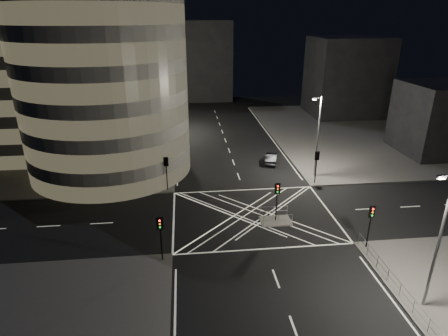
{
  "coord_description": "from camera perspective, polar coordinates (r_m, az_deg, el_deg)",
  "views": [
    {
      "loc": [
        -6.53,
        -32.95,
        18.77
      ],
      "look_at": [
        -2.33,
        5.69,
        3.0
      ],
      "focal_mm": 30.0,
      "sensor_mm": 36.0,
      "label": 1
    }
  ],
  "objects": [
    {
      "name": "traffic_signal_island",
      "position": [
        36.24,
        8.08,
        -4.1
      ],
      "size": [
        0.55,
        0.22,
        4.0
      ],
      "color": "black",
      "rests_on": "central_island"
    },
    {
      "name": "building_right_near",
      "position": [
        62.58,
        29.94,
        6.57
      ],
      "size": [
        10.0,
        10.0,
        10.0
      ],
      "primitive_type": "cube",
      "color": "black",
      "rests_on": "sidewalk_far_right"
    },
    {
      "name": "traffic_signal_fl",
      "position": [
        42.86,
        -8.79,
        0.1
      ],
      "size": [
        0.55,
        0.22,
        4.0
      ],
      "color": "black",
      "rests_on": "sidewalk_far_left"
    },
    {
      "name": "tree_d",
      "position": [
        61.57,
        -9.87,
        9.15
      ],
      "size": [
        4.99,
        4.99,
        8.06
      ],
      "color": "black",
      "rests_on": "sidewalk_far_left"
    },
    {
      "name": "railing_island_north",
      "position": [
        38.03,
        7.58,
        -6.5
      ],
      "size": [
        2.8,
        0.06,
        1.1
      ],
      "primitive_type": "cube",
      "color": "slate",
      "rests_on": "central_island"
    },
    {
      "name": "sidewalk_far_right",
      "position": [
        72.16,
        23.67,
        5.19
      ],
      "size": [
        42.0,
        42.0,
        0.15
      ],
      "primitive_type": "cube",
      "color": "#504E4B",
      "rests_on": "ground"
    },
    {
      "name": "tree_a",
      "position": [
        44.59,
        -10.97,
        2.57
      ],
      "size": [
        4.29,
        4.29,
        6.51
      ],
      "color": "black",
      "rests_on": "sidewalk_far_left"
    },
    {
      "name": "railing_near_right",
      "position": [
        31.3,
        24.48,
        -15.51
      ],
      "size": [
        0.06,
        11.7,
        1.1
      ],
      "primitive_type": "cube",
      "color": "slate",
      "rests_on": "sidewalk_near_right"
    },
    {
      "name": "street_lamp_right_near",
      "position": [
        28.09,
        29.91,
        -9.28
      ],
      "size": [
        1.25,
        0.25,
        10.0
      ],
      "color": "slate",
      "rests_on": "sidewalk_near_right"
    },
    {
      "name": "sidewalk_far_left",
      "position": [
        66.7,
        -25.65,
        3.59
      ],
      "size": [
        42.0,
        42.0,
        0.15
      ],
      "primitive_type": "cube",
      "color": "#504E4B",
      "rests_on": "ground"
    },
    {
      "name": "tree_e",
      "position": [
        67.66,
        -9.54,
        9.35
      ],
      "size": [
        3.69,
        3.69,
        6.18
      ],
      "color": "black",
      "rests_on": "sidewalk_far_left"
    },
    {
      "name": "tree_b",
      "position": [
        49.9,
        -10.6,
        6.33
      ],
      "size": [
        5.14,
        5.14,
        8.35
      ],
      "color": "black",
      "rests_on": "sidewalk_far_left"
    },
    {
      "name": "traffic_signal_nr",
      "position": [
        34.21,
        21.46,
        -7.21
      ],
      "size": [
        0.55,
        0.22,
        4.0
      ],
      "color": "black",
      "rests_on": "sidewalk_near_right"
    },
    {
      "name": "traffic_signal_nl",
      "position": [
        30.67,
        -9.67,
        -9.4
      ],
      "size": [
        0.55,
        0.22,
        4.0
      ],
      "color": "black",
      "rests_on": "sidewalk_near_left"
    },
    {
      "name": "ground",
      "position": [
        38.48,
        4.41,
        -7.18
      ],
      "size": [
        120.0,
        120.0,
        0.0
      ],
      "primitive_type": "plane",
      "color": "black",
      "rests_on": "ground"
    },
    {
      "name": "central_island",
      "position": [
        37.57,
        7.85,
        -7.99
      ],
      "size": [
        3.0,
        2.0,
        0.15
      ],
      "primitive_type": "cube",
      "color": "slate",
      "rests_on": "ground"
    },
    {
      "name": "sedan",
      "position": [
        51.84,
        7.19,
        1.51
      ],
      "size": [
        2.58,
        4.53,
        1.41
      ],
      "primitive_type": "imported",
      "rotation": [
        0.0,
        0.0,
        2.87
      ],
      "color": "black",
      "rests_on": "ground"
    },
    {
      "name": "street_lamp_left_near",
      "position": [
        46.95,
        -9.54,
        5.41
      ],
      "size": [
        1.25,
        0.25,
        10.0
      ],
      "color": "slate",
      "rests_on": "sidewalk_far_left"
    },
    {
      "name": "street_lamp_left_far",
      "position": [
        64.39,
        -8.79,
        9.97
      ],
      "size": [
        1.25,
        0.25,
        10.0
      ],
      "color": "slate",
      "rests_on": "sidewalk_far_left"
    },
    {
      "name": "street_lamp_right_far",
      "position": [
        46.8,
        14.08,
        4.99
      ],
      "size": [
        1.25,
        0.25,
        10.0
      ],
      "color": "slate",
      "rests_on": "sidewalk_far_right"
    },
    {
      "name": "building_far_end",
      "position": [
        91.51,
        -4.76,
        15.88
      ],
      "size": [
        18.0,
        8.0,
        18.0
      ],
      "primitive_type": "cube",
      "color": "black",
      "rests_on": "ground"
    },
    {
      "name": "railing_island_south",
      "position": [
        36.51,
        8.24,
        -7.84
      ],
      "size": [
        2.8,
        0.06,
        1.1
      ],
      "primitive_type": "cube",
      "color": "slate",
      "rests_on": "central_island"
    },
    {
      "name": "tree_c",
      "position": [
        55.85,
        -10.16,
        7.36
      ],
      "size": [
        3.92,
        3.92,
        7.03
      ],
      "color": "black",
      "rests_on": "sidewalk_far_left"
    },
    {
      "name": "office_tower_curved",
      "position": [
        53.95,
        -22.11,
        14.02
      ],
      "size": [
        30.0,
        29.0,
        27.2
      ],
      "color": "gray",
      "rests_on": "sidewalk_far_left"
    },
    {
      "name": "traffic_signal_fr",
      "position": [
        45.46,
        13.94,
        0.99
      ],
      "size": [
        0.55,
        0.22,
        4.0
      ],
      "color": "black",
      "rests_on": "sidewalk_far_right"
    },
    {
      "name": "office_block_rear",
      "position": [
        76.91,
        -18.45,
        15.32
      ],
      "size": [
        24.0,
        16.0,
        22.0
      ],
      "primitive_type": "cube",
      "color": "gray",
      "rests_on": "sidewalk_far_left"
    },
    {
      "name": "building_right_far",
      "position": [
        80.65,
        18.14,
        13.1
      ],
      "size": [
        14.0,
        12.0,
        15.0
      ],
      "primitive_type": "cube",
      "color": "black",
      "rests_on": "sidewalk_far_right"
    }
  ]
}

